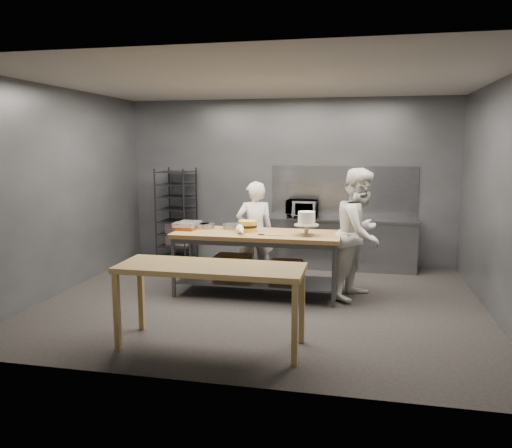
{
  "coord_description": "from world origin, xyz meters",
  "views": [
    {
      "loc": [
        1.31,
        -6.62,
        2.17
      ],
      "look_at": [
        -0.15,
        0.28,
        1.05
      ],
      "focal_mm": 35.0,
      "sensor_mm": 36.0,
      "label": 1
    }
  ],
  "objects_px": {
    "chef_behind": "(255,232)",
    "frosted_cake_stand": "(307,220)",
    "near_counter": "(211,273)",
    "layer_cake": "(248,226)",
    "speed_rack": "(177,216)",
    "work_table": "(256,256)",
    "microwave": "(302,208)",
    "chef_right": "(360,234)"
  },
  "relations": [
    {
      "from": "chef_behind",
      "to": "chef_right",
      "type": "xyz_separation_m",
      "value": [
        1.62,
        -0.49,
        0.12
      ]
    },
    {
      "from": "work_table",
      "to": "chef_behind",
      "type": "distance_m",
      "value": 0.7
    },
    {
      "from": "layer_cake",
      "to": "speed_rack",
      "type": "bearing_deg",
      "value": 135.52
    },
    {
      "from": "work_table",
      "to": "chef_behind",
      "type": "relative_size",
      "value": 1.49
    },
    {
      "from": "chef_behind",
      "to": "frosted_cake_stand",
      "type": "height_order",
      "value": "chef_behind"
    },
    {
      "from": "speed_rack",
      "to": "chef_behind",
      "type": "distance_m",
      "value": 2.07
    },
    {
      "from": "chef_right",
      "to": "layer_cake",
      "type": "xyz_separation_m",
      "value": [
        -1.6,
        -0.11,
        0.07
      ]
    },
    {
      "from": "speed_rack",
      "to": "frosted_cake_stand",
      "type": "relative_size",
      "value": 5.15
    },
    {
      "from": "work_table",
      "to": "layer_cake",
      "type": "distance_m",
      "value": 0.45
    },
    {
      "from": "work_table",
      "to": "microwave",
      "type": "bearing_deg",
      "value": 76.44
    },
    {
      "from": "chef_behind",
      "to": "frosted_cake_stand",
      "type": "bearing_deg",
      "value": 120.23
    },
    {
      "from": "work_table",
      "to": "layer_cake",
      "type": "xyz_separation_m",
      "value": [
        -0.13,
        0.04,
        0.43
      ]
    },
    {
      "from": "work_table",
      "to": "near_counter",
      "type": "distance_m",
      "value": 2.0
    },
    {
      "from": "microwave",
      "to": "chef_behind",
      "type": "bearing_deg",
      "value": -116.53
    },
    {
      "from": "frosted_cake_stand",
      "to": "layer_cake",
      "type": "distance_m",
      "value": 0.9
    },
    {
      "from": "microwave",
      "to": "frosted_cake_stand",
      "type": "xyz_separation_m",
      "value": [
        0.29,
        -1.96,
        0.08
      ]
    },
    {
      "from": "work_table",
      "to": "near_counter",
      "type": "height_order",
      "value": "work_table"
    },
    {
      "from": "chef_right",
      "to": "microwave",
      "type": "relative_size",
      "value": 3.42
    },
    {
      "from": "microwave",
      "to": "work_table",
      "type": "bearing_deg",
      "value": -103.56
    },
    {
      "from": "near_counter",
      "to": "frosted_cake_stand",
      "type": "xyz_separation_m",
      "value": [
        0.82,
        1.88,
        0.32
      ]
    },
    {
      "from": "chef_right",
      "to": "frosted_cake_stand",
      "type": "bearing_deg",
      "value": 133.79
    },
    {
      "from": "frosted_cake_stand",
      "to": "chef_right",
      "type": "bearing_deg",
      "value": 19.98
    },
    {
      "from": "microwave",
      "to": "layer_cake",
      "type": "bearing_deg",
      "value": -107.81
    },
    {
      "from": "microwave",
      "to": "frosted_cake_stand",
      "type": "relative_size",
      "value": 1.59
    },
    {
      "from": "frosted_cake_stand",
      "to": "speed_rack",
      "type": "bearing_deg",
      "value": 144.48
    },
    {
      "from": "layer_cake",
      "to": "work_table",
      "type": "bearing_deg",
      "value": -18.29
    },
    {
      "from": "chef_right",
      "to": "layer_cake",
      "type": "height_order",
      "value": "chef_right"
    },
    {
      "from": "chef_right",
      "to": "layer_cake",
      "type": "distance_m",
      "value": 1.61
    },
    {
      "from": "speed_rack",
      "to": "chef_right",
      "type": "distance_m",
      "value": 3.73
    },
    {
      "from": "work_table",
      "to": "frosted_cake_stand",
      "type": "distance_m",
      "value": 0.94
    },
    {
      "from": "frosted_cake_stand",
      "to": "near_counter",
      "type": "bearing_deg",
      "value": -113.52
    },
    {
      "from": "work_table",
      "to": "microwave",
      "type": "xyz_separation_m",
      "value": [
        0.45,
        1.85,
        0.48
      ]
    },
    {
      "from": "near_counter",
      "to": "chef_right",
      "type": "relative_size",
      "value": 1.08
    },
    {
      "from": "chef_behind",
      "to": "layer_cake",
      "type": "xyz_separation_m",
      "value": [
        0.02,
        -0.6,
        0.19
      ]
    },
    {
      "from": "speed_rack",
      "to": "chef_right",
      "type": "relative_size",
      "value": 0.94
    },
    {
      "from": "chef_behind",
      "to": "frosted_cake_stand",
      "type": "relative_size",
      "value": 4.74
    },
    {
      "from": "work_table",
      "to": "chef_right",
      "type": "bearing_deg",
      "value": 6.06
    },
    {
      "from": "speed_rack",
      "to": "chef_behind",
      "type": "bearing_deg",
      "value": -32.93
    },
    {
      "from": "chef_right",
      "to": "speed_rack",
      "type": "bearing_deg",
      "value": 88.14
    },
    {
      "from": "work_table",
      "to": "speed_rack",
      "type": "relative_size",
      "value": 1.37
    },
    {
      "from": "near_counter",
      "to": "layer_cake",
      "type": "xyz_separation_m",
      "value": [
        -0.06,
        2.03,
        0.19
      ]
    },
    {
      "from": "work_table",
      "to": "chef_right",
      "type": "relative_size",
      "value": 1.3
    }
  ]
}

